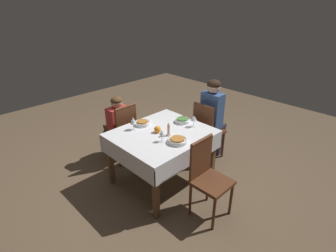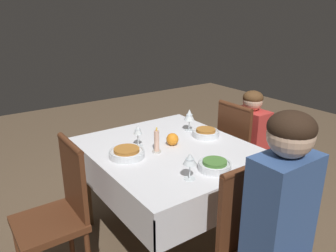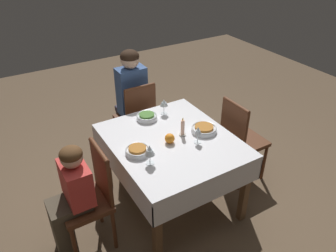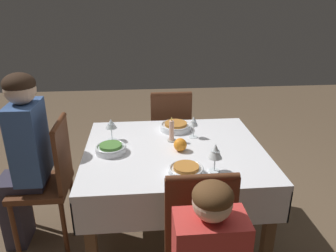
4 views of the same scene
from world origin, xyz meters
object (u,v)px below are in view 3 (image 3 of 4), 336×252
at_px(wine_glass_south, 150,151).
at_px(bowl_north, 204,129).
at_px(chair_west, 137,117).
at_px(person_adult_denim, 130,96).
at_px(bowl_west, 147,117).
at_px(wine_glass_west, 164,103).
at_px(candle_centerpiece, 183,129).
at_px(chair_north, 240,137).
at_px(orange_fruit, 170,138).
at_px(chair_south, 91,195).
at_px(person_child_red, 70,199).
at_px(dining_table, 171,148).
at_px(wine_glass_north, 198,131).
at_px(bowl_south, 137,150).

xyz_separation_m(wine_glass_south, bowl_north, (-0.15, 0.62, -0.09)).
xyz_separation_m(chair_west, person_adult_denim, (-0.14, 0.00, 0.19)).
bearing_deg(bowl_west, chair_west, 167.16).
distance_m(wine_glass_west, candle_centerpiece, 0.41).
xyz_separation_m(chair_north, candle_centerpiece, (-0.05, -0.65, 0.29)).
bearing_deg(orange_fruit, wine_glass_south, -59.59).
relative_size(chair_south, wine_glass_south, 5.39).
height_order(chair_south, bowl_west, chair_south).
xyz_separation_m(chair_south, bowl_west, (-0.46, 0.74, 0.25)).
xyz_separation_m(chair_north, bowl_west, (-0.45, -0.78, 0.25)).
relative_size(chair_west, bowl_west, 4.71).
height_order(chair_north, person_child_red, person_child_red).
bearing_deg(bowl_north, person_child_red, -89.39).
distance_m(person_child_red, candle_centerpiece, 1.07).
distance_m(person_child_red, wine_glass_west, 1.22).
bearing_deg(orange_fruit, person_adult_denim, 173.65).
bearing_deg(bowl_north, wine_glass_south, -76.38).
relative_size(wine_glass_west, candle_centerpiece, 0.89).
bearing_deg(chair_south, wine_glass_south, 73.01).
xyz_separation_m(dining_table, bowl_west, (-0.40, -0.02, 0.12)).
xyz_separation_m(chair_west, orange_fruit, (0.87, -0.11, 0.26)).
height_order(dining_table, wine_glass_north, wine_glass_north).
xyz_separation_m(dining_table, chair_north, (0.05, 0.76, -0.13)).
bearing_deg(chair_west, candle_centerpiece, 92.84).
height_order(wine_glass_west, wine_glass_north, same).
bearing_deg(bowl_west, dining_table, 3.53).
bearing_deg(wine_glass_north, person_adult_denim, -175.47).
xyz_separation_m(person_child_red, wine_glass_north, (0.09, 1.08, 0.29)).
distance_m(wine_glass_south, wine_glass_north, 0.48).
bearing_deg(orange_fruit, dining_table, 130.68).
height_order(dining_table, person_adult_denim, person_adult_denim).
bearing_deg(chair_west, chair_south, 46.89).
height_order(person_adult_denim, bowl_south, person_adult_denim).
bearing_deg(dining_table, wine_glass_north, 47.19).
xyz_separation_m(dining_table, chair_west, (-0.83, 0.07, -0.13)).
bearing_deg(chair_south, bowl_south, 93.66).
bearing_deg(person_child_red, bowl_west, 117.18).
bearing_deg(chair_west, dining_table, 84.98).
relative_size(chair_west, chair_south, 1.00).
xyz_separation_m(dining_table, chair_south, (0.06, -0.76, -0.13)).
relative_size(bowl_west, wine_glass_west, 1.26).
bearing_deg(chair_north, person_adult_denim, 33.92).
distance_m(chair_west, chair_north, 1.12).
bearing_deg(wine_glass_south, person_adult_denim, 161.78).
bearing_deg(person_child_red, chair_south, 90.00).
bearing_deg(person_adult_denim, candle_centerpiece, 92.43).
relative_size(person_child_red, wine_glass_west, 6.45).
bearing_deg(wine_glass_south, chair_south, -106.99).
distance_m(person_adult_denim, wine_glass_west, 0.59).
xyz_separation_m(bowl_south, bowl_north, (0.01, 0.64, -0.00)).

